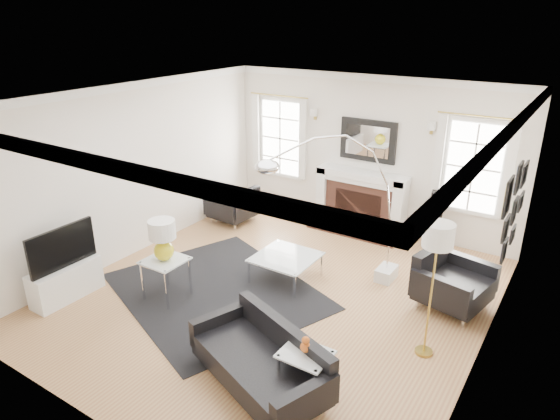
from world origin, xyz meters
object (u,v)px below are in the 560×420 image
Objects in this scene: sofa at (263,361)px; coffee_table at (286,258)px; gourd_lamp at (163,238)px; armchair_right at (450,282)px; arc_floor_lamp at (331,204)px; fireplace at (360,201)px; armchair_left at (235,206)px.

coffee_table is at bearing 116.27° from sofa.
gourd_lamp reaches higher than coffee_table.
armchair_right is at bearing 65.13° from sofa.
fireplace is at bearing 102.48° from arc_floor_lamp.
armchair_left is at bearing 108.08° from gourd_lamp.
coffee_table is 1.49× the size of gourd_lamp.
gourd_lamp is (0.88, -2.71, 0.62)m from armchair_left.
arc_floor_lamp is at bearing 42.76° from gourd_lamp.
arc_floor_lamp is (0.47, -2.12, 0.72)m from fireplace.
fireplace is 0.91× the size of sofa.
sofa is at bearing -114.87° from armchair_right.
armchair_left is 1.50× the size of gourd_lamp.
armchair_left reaches higher than coffee_table.
gourd_lamp is (-3.39, -1.95, 0.58)m from armchair_right.
fireplace reaches higher than armchair_right.
coffee_table is 1.85m from gourd_lamp.
sofa is (0.90, -4.44, -0.24)m from fireplace.
arc_floor_lamp reaches higher than coffee_table.
gourd_lamp is at bearing -108.69° from fireplace.
armchair_right reaches higher than sofa.
armchair_left is at bearing 131.54° from sofa.
armchair_right is at bearing 15.02° from coffee_table.
fireplace reaches higher than coffee_table.
coffee_table is at bearing -164.98° from armchair_right.
gourd_lamp is (-2.15, 0.72, 0.63)m from sofa.
gourd_lamp reaches higher than fireplace.
sofa is at bearing -63.73° from coffee_table.
coffee_table is at bearing -92.96° from fireplace.
coffee_table is at bearing -157.06° from arc_floor_lamp.
fireplace is 2.38m from armchair_left.
arc_floor_lamp reaches higher than gourd_lamp.
armchair_right is (4.28, -0.76, 0.04)m from armchair_left.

